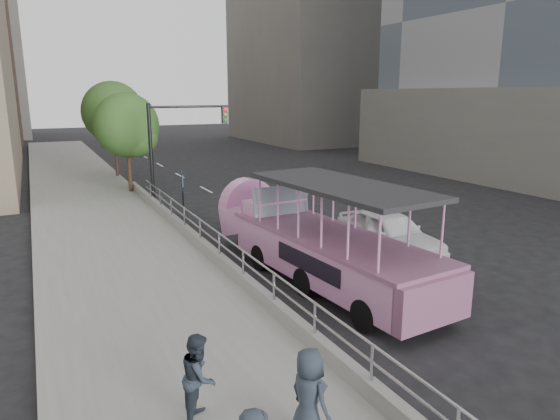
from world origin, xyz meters
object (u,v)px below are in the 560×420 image
object	(u,v)px
car	(389,233)
pedestrian_far	(309,397)
street_tree_far	(115,115)
traffic_signal	(174,137)
parking_sign	(183,193)
duck_boat	(313,241)
street_tree_near	(129,128)
pedestrian_mid	(199,376)

from	to	relation	value
car	pedestrian_far	distance (m)	10.94
car	street_tree_far	distance (m)	21.84
street_tree_far	traffic_signal	bearing A→B (deg)	-81.57
car	parking_sign	world-z (taller)	parking_sign
duck_boat	pedestrian_far	size ratio (longest dim) A/B	6.15
street_tree_near	street_tree_far	distance (m)	6.02
parking_sign	street_tree_near	world-z (taller)	street_tree_near
pedestrian_mid	traffic_signal	distance (m)	18.34
pedestrian_mid	street_tree_near	size ratio (longest dim) A/B	0.27
parking_sign	street_tree_far	bearing A→B (deg)	91.73
pedestrian_far	street_tree_far	world-z (taller)	street_tree_far
pedestrian_far	street_tree_near	distance (m)	22.65
pedestrian_far	duck_boat	bearing A→B (deg)	-42.85
car	pedestrian_mid	world-z (taller)	pedestrian_mid
car	parking_sign	xyz separation A→B (m)	(-5.68, 6.50, 0.79)
pedestrian_mid	pedestrian_far	distance (m)	1.90
parking_sign	pedestrian_mid	bearing A→B (deg)	-104.53
duck_boat	pedestrian_mid	distance (m)	7.76
car	street_tree_far	bearing A→B (deg)	105.63
parking_sign	traffic_signal	distance (m)	5.21
car	street_tree_near	world-z (taller)	street_tree_near
car	street_tree_near	bearing A→B (deg)	112.43
car	pedestrian_mid	xyz separation A→B (m)	(-9.03, -6.41, 0.27)
parking_sign	traffic_signal	xyz separation A→B (m)	(0.97, 4.75, 1.91)
duck_boat	traffic_signal	bearing A→B (deg)	95.11
car	traffic_signal	bearing A→B (deg)	111.90
traffic_signal	pedestrian_mid	bearing A→B (deg)	-103.74
pedestrian_far	street_tree_near	xyz separation A→B (m)	(1.40, 22.44, 2.72)
car	street_tree_near	xyz separation A→B (m)	(-6.31, 14.67, 3.03)
parking_sign	traffic_signal	size ratio (longest dim) A/B	0.48
duck_boat	car	xyz separation A→B (m)	(3.63, 0.84, -0.39)
parking_sign	traffic_signal	world-z (taller)	traffic_signal
duck_boat	street_tree_near	world-z (taller)	street_tree_near
duck_boat	car	size ratio (longest dim) A/B	2.10
pedestrian_mid	parking_sign	world-z (taller)	parking_sign
street_tree_near	duck_boat	bearing A→B (deg)	-80.21
pedestrian_mid	street_tree_far	size ratio (longest dim) A/B	0.24
pedestrian_mid	parking_sign	bearing A→B (deg)	10.68
pedestrian_mid	street_tree_near	bearing A→B (deg)	17.87
duck_boat	street_tree_far	size ratio (longest dim) A/B	1.52
traffic_signal	street_tree_near	bearing A→B (deg)	114.98
street_tree_far	car	bearing A→B (deg)	-73.54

